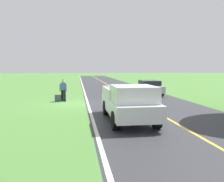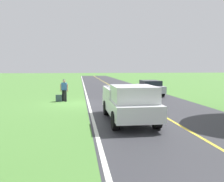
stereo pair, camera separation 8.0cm
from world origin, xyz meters
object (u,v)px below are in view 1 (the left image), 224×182
(pickup_truck_passing, at_px, (129,102))
(sedan_near_oncoming, at_px, (149,87))
(hitchhiker_walking, at_px, (63,89))
(suitcase_carried, at_px, (58,98))

(pickup_truck_passing, xyz_separation_m, sedan_near_oncoming, (-4.34, -11.07, -0.21))
(hitchhiker_walking, relative_size, sedan_near_oncoming, 0.39)
(hitchhiker_walking, distance_m, pickup_truck_passing, 8.48)
(hitchhiker_walking, relative_size, suitcase_carried, 3.37)
(suitcase_carried, distance_m, sedan_near_oncoming, 9.01)
(hitchhiker_walking, height_order, sedan_near_oncoming, hitchhiker_walking)
(hitchhiker_walking, bearing_deg, pickup_truck_passing, 114.78)
(hitchhiker_walking, distance_m, suitcase_carried, 0.84)
(hitchhiker_walking, xyz_separation_m, pickup_truck_passing, (-3.56, 7.70, -0.01))
(sedan_near_oncoming, bearing_deg, suitcase_carried, 22.29)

